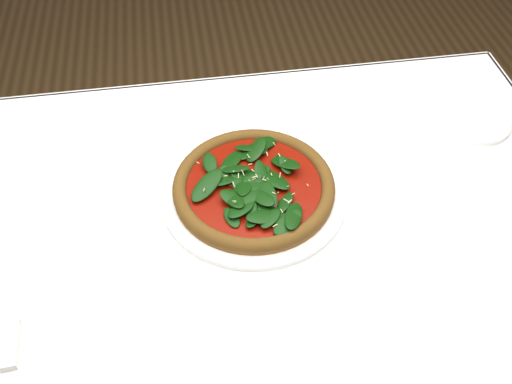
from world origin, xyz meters
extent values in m
cube|color=white|center=(0.00, 0.00, 0.73)|extent=(1.20, 0.80, 0.04)
cylinder|color=#48311D|center=(-0.54, 0.34, 0.35)|extent=(0.06, 0.06, 0.71)
cylinder|color=#48311D|center=(0.54, 0.34, 0.35)|extent=(0.06, 0.06, 0.71)
cube|color=white|center=(0.00, 0.40, 0.64)|extent=(1.20, 0.01, 0.22)
cylinder|color=white|center=(0.02, 0.06, 0.76)|extent=(0.32, 0.32, 0.01)
torus|color=white|center=(0.02, 0.06, 0.76)|extent=(0.32, 0.32, 0.01)
cylinder|color=#955C23|center=(0.02, 0.06, 0.77)|extent=(0.35, 0.35, 0.01)
torus|color=#9A6623|center=(0.02, 0.06, 0.77)|extent=(0.35, 0.35, 0.02)
cylinder|color=maroon|center=(0.02, 0.06, 0.77)|extent=(0.29, 0.29, 0.00)
cylinder|color=#9E413F|center=(0.02, 0.06, 0.78)|extent=(0.25, 0.25, 0.00)
ellipsoid|color=#0F370A|center=(0.02, 0.06, 0.79)|extent=(0.28, 0.28, 0.02)
cylinder|color=beige|center=(0.02, 0.06, 0.79)|extent=(0.25, 0.25, 0.00)
cylinder|color=white|center=(0.47, 0.18, 0.75)|extent=(0.13, 0.13, 0.01)
torus|color=white|center=(0.47, 0.18, 0.76)|extent=(0.13, 0.13, 0.01)
camera|label=1|loc=(-0.08, -0.59, 1.49)|focal=40.00mm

